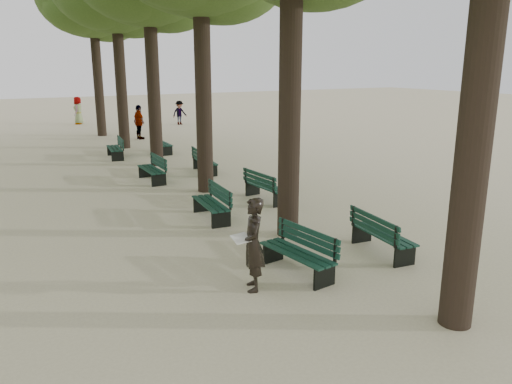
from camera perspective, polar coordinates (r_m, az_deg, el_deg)
ground at (r=9.35m, az=5.94°, el=-11.66°), size 120.00×120.00×0.00m
bench_left_0 at (r=10.10m, az=4.73°, el=-7.88°), size 0.78×1.86×0.92m
bench_left_1 at (r=13.55m, az=-5.16°, el=-2.01°), size 0.74×1.85×0.92m
bench_left_2 at (r=18.20m, az=-11.82°, el=2.02°), size 0.59×1.81×0.92m
bench_left_3 at (r=23.16m, az=-15.80°, el=4.41°), size 0.78×1.85×0.92m
bench_right_0 at (r=11.45m, az=14.22°, el=-5.54°), size 0.79×1.86×0.92m
bench_right_1 at (r=15.33m, az=1.18°, el=-0.00°), size 0.67×1.83×0.92m
bench_right_2 at (r=19.40m, az=-5.85°, el=3.01°), size 0.81×1.86×0.92m
bench_right_3 at (r=24.01m, az=-10.68°, el=5.05°), size 0.66×1.83×0.92m
man_with_map at (r=9.20m, az=-0.33°, el=-6.02°), size 0.73×0.79×1.77m
pedestrian_c at (r=28.60m, az=-13.21°, el=7.77°), size 0.54×1.16×1.90m
pedestrian_b at (r=35.12m, az=-8.73°, el=8.95°), size 1.10×0.52×1.63m
pedestrian_d at (r=37.06m, az=-19.65°, el=8.76°), size 0.75×0.99×1.88m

